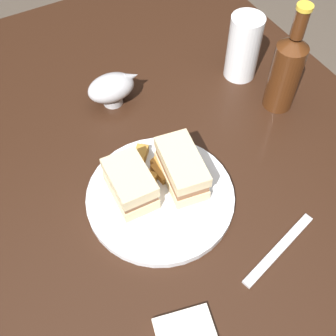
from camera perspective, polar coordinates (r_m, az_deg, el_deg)
The scene contains 14 objects.
ground_plane at distance 1.49m, azimuth 0.57°, elevation -15.93°, with size 6.00×6.00×0.00m, color #4C4238.
dining_table at distance 1.15m, azimuth 0.72°, elevation -9.65°, with size 1.26×0.90×0.73m, color black.
plate at distance 0.78m, azimuth -1.05°, elevation -3.92°, with size 0.27×0.27×0.02m, color white.
sandwich_half_left at distance 0.77m, azimuth 1.87°, elevation -0.05°, with size 0.13×0.08×0.07m.
sandwich_half_right at distance 0.75m, azimuth -5.16°, elevation -2.17°, with size 0.11×0.07×0.06m.
potato_wedge_front at distance 0.82m, azimuth -3.79°, elevation 1.72°, with size 0.04×0.02×0.02m, color #B77F33.
potato_wedge_middle at distance 0.78m, azimuth -2.56°, elevation -1.84°, with size 0.04×0.02×0.02m, color #B77F33.
potato_wedge_back at distance 0.79m, azimuth -0.91°, elevation -0.60°, with size 0.04×0.02×0.02m, color #AD702D.
potato_wedge_left_edge at distance 0.79m, azimuth -4.12°, elevation -1.05°, with size 0.04×0.02×0.02m, color gold.
potato_wedge_right_edge at distance 0.80m, azimuth -0.60°, elevation 0.33°, with size 0.05×0.02×0.01m, color #AD702D.
pint_glass at distance 0.99m, azimuth 10.14°, elevation 15.37°, with size 0.07×0.07×0.15m.
gravy_boat at distance 0.92m, azimuth -7.66°, elevation 10.79°, with size 0.07×0.12×0.07m.
cider_bottle at distance 0.91m, azimuth 15.84°, elevation 12.74°, with size 0.06×0.06×0.24m.
fork at distance 0.76m, azimuth 14.88°, elevation -10.66°, with size 0.18×0.02×0.01m, color silver.
Camera 1 is at (-0.44, 0.26, 1.40)m, focal length 44.73 mm.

